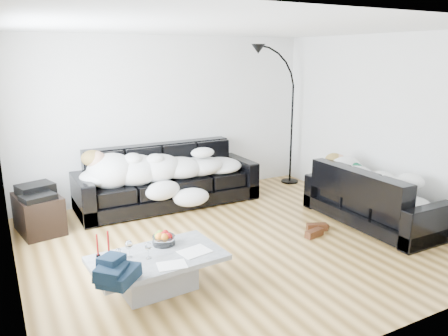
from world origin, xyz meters
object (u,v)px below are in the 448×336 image
wine_glass_a (129,249)px  stereo (36,191)px  coffee_table (158,273)px  av_cabinet (39,214)px  floor_lamp (292,124)px  sofa_back (168,176)px  wine_glass_b (119,256)px  wine_glass_c (148,250)px  candle_right (108,243)px  candle_left (97,246)px  sleeper_right (374,180)px  sofa_right (373,196)px  shoes (316,230)px  sleeper_back (169,165)px  fruit_bowl (164,238)px

wine_glass_a → stereo: stereo is taller
coffee_table → wine_glass_a: wine_glass_a is taller
av_cabinet → floor_lamp: size_ratio=0.34×
av_cabinet → sofa_back: bearing=-3.0°
wine_glass_b → wine_glass_c: size_ratio=0.95×
candle_right → av_cabinet: candle_right is taller
candle_left → stereo: 1.97m
sofa_back → sleeper_right: (2.23, -2.10, 0.17)m
candle_left → av_cabinet: candle_left is taller
wine_glass_a → candle_right: candle_right is taller
sofa_right → shoes: size_ratio=4.27×
sofa_back → wine_glass_a: size_ratio=16.05×
sofa_right → wine_glass_a: 3.53m
wine_glass_c → stereo: size_ratio=0.37×
sofa_back → floor_lamp: 2.52m
sleeper_back → sleeper_right: 3.03m
sofa_right → wine_glass_b: 3.66m
coffee_table → wine_glass_c: size_ratio=7.87×
coffee_table → fruit_bowl: size_ratio=5.36×
coffee_table → shoes: (2.33, 0.37, -0.13)m
wine_glass_b → sleeper_right: bearing=4.8°
sofa_back → av_cabinet: (-1.92, -0.22, -0.20)m
sofa_right → sleeper_back: bearing=47.5°
candle_right → candle_left: bearing=170.6°
wine_glass_a → fruit_bowl: bearing=17.2°
wine_glass_c → candle_right: (-0.32, 0.25, 0.05)m
sofa_back → av_cabinet: size_ratio=3.80×
sofa_back → shoes: bearing=-57.7°
sofa_right → av_cabinet: bearing=65.7°
sofa_back → wine_glass_a: 2.64m
sleeper_right → candle_left: bearing=90.8°
coffee_table → wine_glass_a: (-0.25, 0.10, 0.27)m
wine_glass_a → wine_glass_c: 0.19m
shoes → wine_glass_a: bearing=-173.3°
fruit_bowl → wine_glass_c: (-0.25, -0.24, 0.01)m
sleeper_right → shoes: sleeper_right is taller
fruit_bowl → wine_glass_c: 0.34m
wine_glass_c → shoes: bearing=8.9°
sofa_back → candle_left: (-1.56, -2.15, 0.04)m
sofa_back → wine_glass_c: size_ratio=17.12×
shoes → sleeper_back: bearing=123.6°
av_cabinet → floor_lamp: 4.46m
candle_left → stereo: stereo is taller
coffee_table → shoes: 2.36m
wine_glass_a → shoes: wine_glass_a is taller
coffee_table → candle_left: candle_left is taller
sofa_right → sofa_back: bearing=46.8°
wine_glass_c → fruit_bowl: bearing=43.8°
wine_glass_b → wine_glass_c: wine_glass_c is taller
sofa_back → stereo: 1.94m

